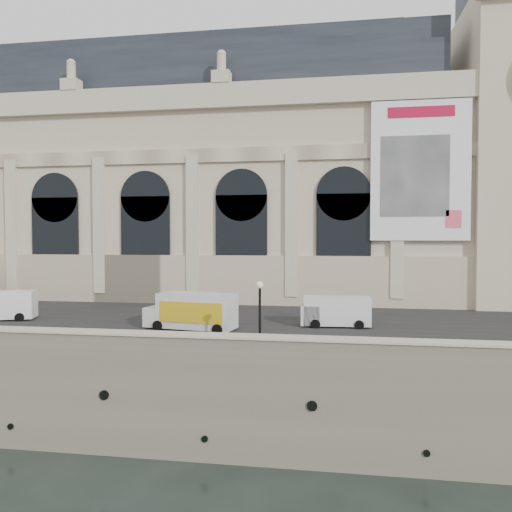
{
  "coord_description": "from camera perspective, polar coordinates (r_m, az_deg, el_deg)",
  "views": [
    {
      "loc": [
        15.15,
        -26.91,
        12.67
      ],
      "look_at": [
        7.45,
        22.0,
        10.94
      ],
      "focal_mm": 35.0,
      "sensor_mm": 36.0,
      "label": 1
    }
  ],
  "objects": [
    {
      "name": "ground",
      "position": [
        33.38,
        -20.16,
        -20.44
      ],
      "size": [
        260.0,
        260.0,
        0.0
      ],
      "primitive_type": "plane",
      "color": "black",
      "rests_on": "ground"
    },
    {
      "name": "van_c",
      "position": [
        38.29,
        8.71,
        -6.28
      ],
      "size": [
        5.25,
        2.35,
        2.3
      ],
      "color": "silver",
      "rests_on": "quay"
    },
    {
      "name": "street",
      "position": [
        44.13,
        -11.32,
        -6.7
      ],
      "size": [
        160.0,
        24.0,
        0.06
      ],
      "primitive_type": "cube",
      "color": "#2D2D2D",
      "rests_on": "quay"
    },
    {
      "name": "museum",
      "position": [
        61.92,
        -11.19,
        8.5
      ],
      "size": [
        69.0,
        18.7,
        29.1
      ],
      "color": "beige",
      "rests_on": "quay"
    },
    {
      "name": "parapet",
      "position": [
        31.99,
        -19.77,
        -9.03
      ],
      "size": [
        160.0,
        1.4,
        1.21
      ],
      "color": "#78705C",
      "rests_on": "quay"
    },
    {
      "name": "box_truck",
      "position": [
        36.83,
        -7.32,
        -6.3
      ],
      "size": [
        7.0,
        3.29,
        2.71
      ],
      "color": "silver",
      "rests_on": "quay"
    },
    {
      "name": "quay",
      "position": [
        64.47,
        -4.78,
        -6.64
      ],
      "size": [
        160.0,
        70.0,
        6.0
      ],
      "primitive_type": "cube",
      "color": "#78705C",
      "rests_on": "ground"
    },
    {
      "name": "lamp_right",
      "position": [
        30.05,
        0.44,
        -6.85
      ],
      "size": [
        0.42,
        0.42,
        4.12
      ],
      "color": "black",
      "rests_on": "quay"
    }
  ]
}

